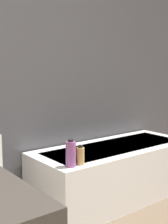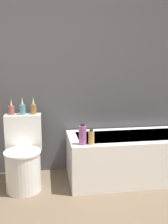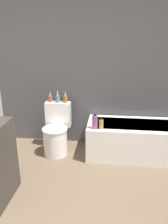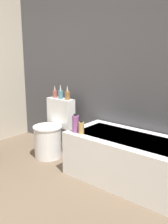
{
  "view_description": "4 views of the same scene",
  "coord_description": "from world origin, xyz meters",
  "px_view_note": "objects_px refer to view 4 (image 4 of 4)",
  "views": [
    {
      "loc": [
        -1.26,
        -0.22,
        1.27
      ],
      "look_at": [
        0.27,
        1.73,
        0.91
      ],
      "focal_mm": 50.0,
      "sensor_mm": 36.0,
      "label": 1
    },
    {
      "loc": [
        -0.31,
        -0.89,
        1.36
      ],
      "look_at": [
        0.11,
        1.78,
        0.82
      ],
      "focal_mm": 42.0,
      "sensor_mm": 36.0,
      "label": 2
    },
    {
      "loc": [
        0.25,
        -1.21,
        1.75
      ],
      "look_at": [
        -0.09,
        1.68,
        0.74
      ],
      "focal_mm": 35.0,
      "sensor_mm": 36.0,
      "label": 3
    },
    {
      "loc": [
        1.96,
        -0.48,
        1.47
      ],
      "look_at": [
        0.13,
        1.72,
        0.74
      ],
      "focal_mm": 42.0,
      "sensor_mm": 36.0,
      "label": 4
    }
  ],
  "objects_px": {
    "bathtub": "(139,162)",
    "vase_gold": "(55,93)",
    "toilet": "(52,133)",
    "shampoo_bottle_short": "(81,128)",
    "vase_silver": "(61,94)",
    "shampoo_bottle_tall": "(76,124)",
    "vase_bronze": "(67,95)"
  },
  "relations": [
    {
      "from": "vase_silver",
      "to": "shampoo_bottle_tall",
      "type": "relative_size",
      "value": 0.95
    },
    {
      "from": "toilet",
      "to": "vase_silver",
      "type": "bearing_deg",
      "value": 90.0
    },
    {
      "from": "shampoo_bottle_tall",
      "to": "shampoo_bottle_short",
      "type": "bearing_deg",
      "value": -2.57
    },
    {
      "from": "bathtub",
      "to": "vase_bronze",
      "type": "bearing_deg",
      "value": 172.54
    },
    {
      "from": "bathtub",
      "to": "vase_silver",
      "type": "height_order",
      "value": "vase_silver"
    },
    {
      "from": "shampoo_bottle_short",
      "to": "vase_gold",
      "type": "bearing_deg",
      "value": 154.26
    },
    {
      "from": "toilet",
      "to": "vase_silver",
      "type": "distance_m",
      "value": 0.55
    },
    {
      "from": "vase_bronze",
      "to": "shampoo_bottle_short",
      "type": "relative_size",
      "value": 1.28
    },
    {
      "from": "vase_gold",
      "to": "vase_silver",
      "type": "bearing_deg",
      "value": -3.83
    },
    {
      "from": "toilet",
      "to": "vase_gold",
      "type": "height_order",
      "value": "vase_gold"
    },
    {
      "from": "vase_gold",
      "to": "shampoo_bottle_tall",
      "type": "bearing_deg",
      "value": -28.15
    },
    {
      "from": "vase_gold",
      "to": "shampoo_bottle_short",
      "type": "distance_m",
      "value": 0.94
    },
    {
      "from": "vase_silver",
      "to": "bathtub",
      "type": "bearing_deg",
      "value": -6.35
    },
    {
      "from": "bathtub",
      "to": "shampoo_bottle_short",
      "type": "bearing_deg",
      "value": -157.89
    },
    {
      "from": "vase_gold",
      "to": "toilet",
      "type": "bearing_deg",
      "value": -58.18
    },
    {
      "from": "toilet",
      "to": "shampoo_bottle_tall",
      "type": "height_order",
      "value": "toilet"
    },
    {
      "from": "shampoo_bottle_short",
      "to": "bathtub",
      "type": "bearing_deg",
      "value": 22.11
    },
    {
      "from": "vase_gold",
      "to": "vase_bronze",
      "type": "xyz_separation_m",
      "value": [
        0.24,
        0.0,
        0.01
      ]
    },
    {
      "from": "shampoo_bottle_short",
      "to": "vase_silver",
      "type": "bearing_deg",
      "value": 151.08
    },
    {
      "from": "vase_bronze",
      "to": "toilet",
      "type": "bearing_deg",
      "value": -121.57
    },
    {
      "from": "vase_silver",
      "to": "shampoo_bottle_short",
      "type": "height_order",
      "value": "vase_silver"
    },
    {
      "from": "vase_gold",
      "to": "shampoo_bottle_tall",
      "type": "xyz_separation_m",
      "value": [
        0.73,
        -0.39,
        -0.21
      ]
    },
    {
      "from": "bathtub",
      "to": "shampoo_bottle_tall",
      "type": "relative_size",
      "value": 7.57
    },
    {
      "from": "vase_gold",
      "to": "shampoo_bottle_short",
      "type": "relative_size",
      "value": 1.16
    },
    {
      "from": "bathtub",
      "to": "vase_bronze",
      "type": "height_order",
      "value": "vase_bronze"
    },
    {
      "from": "vase_bronze",
      "to": "shampoo_bottle_short",
      "type": "height_order",
      "value": "vase_bronze"
    },
    {
      "from": "vase_gold",
      "to": "shampoo_bottle_short",
      "type": "xyz_separation_m",
      "value": [
        0.82,
        -0.4,
        -0.24
      ]
    },
    {
      "from": "vase_silver",
      "to": "shampoo_bottle_tall",
      "type": "distance_m",
      "value": 0.76
    },
    {
      "from": "bathtub",
      "to": "vase_gold",
      "type": "xyz_separation_m",
      "value": [
        -1.42,
        0.15,
        0.57
      ]
    },
    {
      "from": "toilet",
      "to": "bathtub",
      "type": "bearing_deg",
      "value": 1.75
    },
    {
      "from": "vase_silver",
      "to": "shampoo_bottle_tall",
      "type": "xyz_separation_m",
      "value": [
        0.61,
        -0.38,
        -0.22
      ]
    },
    {
      "from": "toilet",
      "to": "vase_gold",
      "type": "bearing_deg",
      "value": 121.82
    }
  ]
}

